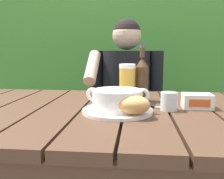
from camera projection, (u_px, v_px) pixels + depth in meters
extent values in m
cube|color=#492F21|center=(23.00, 111.00, 1.04)|extent=(0.16, 0.88, 0.04)
cube|color=#492F21|center=(63.00, 112.00, 1.02)|extent=(0.16, 0.88, 0.04)
cube|color=#492F21|center=(104.00, 113.00, 1.01)|extent=(0.16, 0.88, 0.04)
cube|color=#492F21|center=(146.00, 114.00, 0.99)|extent=(0.16, 0.88, 0.04)
cube|color=#492F21|center=(190.00, 115.00, 0.97)|extent=(0.16, 0.88, 0.04)
cube|color=#492F21|center=(82.00, 177.00, 0.61)|extent=(1.46, 0.03, 0.08)
cube|color=#492F21|center=(113.00, 105.00, 1.42)|extent=(1.46, 0.03, 0.08)
cube|color=#3C7B2E|center=(124.00, 53.00, 2.57)|extent=(3.48, 0.60, 1.93)
cylinder|color=#4C3823|center=(42.00, 50.00, 2.80)|extent=(0.10, 0.10, 1.99)
cylinder|color=#4C3823|center=(125.00, 82.00, 2.77)|extent=(0.10, 0.10, 1.28)
cylinder|color=#4C3823|center=(110.00, 43.00, 2.72)|extent=(0.10, 0.10, 2.12)
cylinder|color=#43302B|center=(155.00, 168.00, 1.66)|extent=(0.04, 0.04, 0.44)
cylinder|color=#43302B|center=(96.00, 165.00, 1.70)|extent=(0.04, 0.04, 0.44)
cylinder|color=#43302B|center=(151.00, 145.00, 2.07)|extent=(0.04, 0.04, 0.44)
cylinder|color=#43302B|center=(104.00, 143.00, 2.11)|extent=(0.04, 0.04, 0.44)
cube|color=#43302B|center=(127.00, 124.00, 1.85)|extent=(0.43, 0.46, 0.02)
cylinder|color=#43302B|center=(152.00, 91.00, 2.00)|extent=(0.04, 0.04, 0.46)
cylinder|color=#43302B|center=(104.00, 90.00, 2.04)|extent=(0.04, 0.04, 0.46)
cube|color=#43302B|center=(128.00, 99.00, 2.03)|extent=(0.39, 0.02, 0.04)
cube|color=#43302B|center=(128.00, 85.00, 2.02)|extent=(0.39, 0.02, 0.04)
cube|color=#43302B|center=(128.00, 71.00, 2.00)|extent=(0.39, 0.02, 0.04)
cylinder|color=black|center=(138.00, 173.00, 1.58)|extent=(0.11, 0.11, 0.45)
cylinder|color=black|center=(138.00, 125.00, 1.64)|extent=(0.13, 0.40, 0.13)
cylinder|color=black|center=(111.00, 172.00, 1.60)|extent=(0.11, 0.11, 0.45)
cylinder|color=black|center=(112.00, 124.00, 1.65)|extent=(0.13, 0.40, 0.13)
cylinder|color=black|center=(126.00, 86.00, 1.71)|extent=(0.32, 0.32, 0.47)
sphere|color=tan|center=(127.00, 35.00, 1.65)|extent=(0.19, 0.19, 0.19)
sphere|color=black|center=(127.00, 32.00, 1.65)|extent=(0.18, 0.18, 0.18)
cylinder|color=black|center=(157.00, 71.00, 1.65)|extent=(0.08, 0.08, 0.26)
cylinder|color=black|center=(97.00, 70.00, 1.69)|extent=(0.08, 0.08, 0.26)
cylinder|color=tan|center=(92.00, 67.00, 1.53)|extent=(0.07, 0.25, 0.21)
cylinder|color=white|center=(117.00, 111.00, 0.94)|extent=(0.26, 0.26, 0.01)
cylinder|color=white|center=(117.00, 99.00, 0.93)|extent=(0.19, 0.19, 0.07)
cylinder|color=#C76F2A|center=(117.00, 95.00, 0.93)|extent=(0.16, 0.16, 0.01)
torus|color=white|center=(93.00, 94.00, 0.93)|extent=(0.05, 0.01, 0.05)
torus|color=white|center=(143.00, 95.00, 0.92)|extent=(0.05, 0.01, 0.05)
ellipsoid|color=tan|center=(133.00, 105.00, 0.86)|extent=(0.13, 0.10, 0.07)
cylinder|color=gold|center=(127.00, 85.00, 1.12)|extent=(0.07, 0.07, 0.15)
cylinder|color=white|center=(127.00, 66.00, 1.10)|extent=(0.07, 0.07, 0.02)
cylinder|color=#472D1A|center=(142.00, 84.00, 1.14)|extent=(0.06, 0.06, 0.15)
cone|color=#472D1A|center=(142.00, 62.00, 1.13)|extent=(0.06, 0.06, 0.04)
cylinder|color=#472D1A|center=(142.00, 53.00, 1.12)|extent=(0.02, 0.02, 0.04)
cylinder|color=#593F7E|center=(143.00, 47.00, 1.12)|extent=(0.02, 0.02, 0.01)
cylinder|color=silver|center=(169.00, 101.00, 0.96)|extent=(0.06, 0.06, 0.07)
cube|color=white|center=(197.00, 101.00, 1.00)|extent=(0.11, 0.08, 0.06)
cube|color=#D3521F|center=(200.00, 103.00, 0.96)|extent=(0.08, 0.00, 0.03)
cube|color=silver|center=(162.00, 108.00, 1.00)|extent=(0.12, 0.04, 0.00)
cube|color=black|center=(147.00, 106.00, 1.02)|extent=(0.06, 0.03, 0.01)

